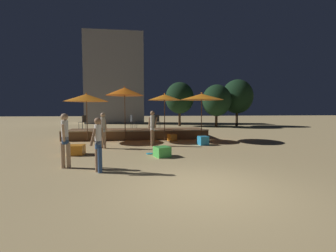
{
  "coord_description": "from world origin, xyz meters",
  "views": [
    {
      "loc": [
        -1.44,
        -5.24,
        1.92
      ],
      "look_at": [
        0.0,
        6.65,
        1.03
      ],
      "focal_mm": 24.0,
      "sensor_mm": 36.0,
      "label": 1
    }
  ],
  "objects": [
    {
      "name": "patio_umbrella_2",
      "position": [
        2.24,
        8.11,
        2.68
      ],
      "size": [
        2.6,
        2.6,
        2.95
      ],
      "color": "brown",
      "rests_on": "ground"
    },
    {
      "name": "background_tree_1",
      "position": [
        2.97,
        20.15,
        3.21
      ],
      "size": [
        3.25,
        3.25,
        5.01
      ],
      "color": "#3D2B1C",
      "rests_on": "ground"
    },
    {
      "name": "background_tree_0",
      "position": [
        6.64,
        18.1,
        2.87
      ],
      "size": [
        3.07,
        3.07,
        4.57
      ],
      "color": "#3D2B1C",
      "rests_on": "ground"
    },
    {
      "name": "ground_plane",
      "position": [
        0.0,
        0.0,
        0.0
      ],
      "size": [
        120.0,
        120.0,
        0.0
      ],
      "primitive_type": "plane",
      "color": "tan"
    },
    {
      "name": "cube_seat_2",
      "position": [
        -4.16,
        4.56,
        0.21
      ],
      "size": [
        0.63,
        0.63,
        0.41
      ],
      "rotation": [
        0.0,
        0.0,
        0.01
      ],
      "color": "orange",
      "rests_on": "ground"
    },
    {
      "name": "bistro_chair_0",
      "position": [
        -2.01,
        10.24,
        1.19
      ],
      "size": [
        0.46,
        0.46,
        0.9
      ],
      "rotation": [
        0.0,
        0.0,
        2.03
      ],
      "color": "#2D3338",
      "rests_on": "wooden_deck"
    },
    {
      "name": "person_3",
      "position": [
        -3.28,
        6.0,
        0.96
      ],
      "size": [
        0.34,
        0.46,
        1.76
      ],
      "rotation": [
        0.0,
        0.0,
        2.56
      ],
      "color": "tan",
      "rests_on": "ground"
    },
    {
      "name": "cube_seat_3",
      "position": [
        0.45,
        8.26,
        0.21
      ],
      "size": [
        0.57,
        0.57,
        0.41
      ],
      "rotation": [
        0.0,
        0.0,
        0.35
      ],
      "color": "orange",
      "rests_on": "ground"
    },
    {
      "name": "patio_umbrella_1",
      "position": [
        -0.01,
        8.31,
        2.64
      ],
      "size": [
        2.03,
        2.03,
        2.9
      ],
      "color": "brown",
      "rests_on": "ground"
    },
    {
      "name": "frisbee_disc",
      "position": [
        -1.09,
        4.34,
        0.02
      ],
      "size": [
        0.27,
        0.27,
        0.03
      ],
      "color": "#33B2D8",
      "rests_on": "ground"
    },
    {
      "name": "patio_umbrella_0",
      "position": [
        -4.61,
        8.52,
        2.6
      ],
      "size": [
        2.55,
        2.55,
        2.9
      ],
      "color": "brown",
      "rests_on": "ground"
    },
    {
      "name": "bistro_chair_2",
      "position": [
        -0.34,
        10.08,
        1.19
      ],
      "size": [
        0.41,
        0.42,
        0.9
      ],
      "rotation": [
        0.0,
        0.0,
        0.19
      ],
      "color": "#2D3338",
      "rests_on": "wooden_deck"
    },
    {
      "name": "distant_building",
      "position": [
        -4.93,
        27.02,
        6.13
      ],
      "size": [
        7.86,
        3.39,
        12.27
      ],
      "color": "gray",
      "rests_on": "ground"
    },
    {
      "name": "wooden_deck",
      "position": [
        -1.69,
        10.0,
        0.28
      ],
      "size": [
        9.13,
        2.63,
        0.64
      ],
      "color": "brown",
      "rests_on": "ground"
    },
    {
      "name": "patio_umbrella_3",
      "position": [
        -2.4,
        8.66,
        3.0
      ],
      "size": [
        2.29,
        2.29,
        3.32
      ],
      "color": "brown",
      "rests_on": "ground"
    },
    {
      "name": "cube_seat_0",
      "position": [
        -0.6,
        3.74,
        0.2
      ],
      "size": [
        0.74,
        0.74,
        0.41
      ],
      "rotation": [
        0.0,
        0.0,
        0.38
      ],
      "color": "#4CC651",
      "rests_on": "ground"
    },
    {
      "name": "person_0",
      "position": [
        -3.9,
        2.37,
        0.99
      ],
      "size": [
        0.3,
        0.53,
        1.79
      ],
      "rotation": [
        0.0,
        0.0,
        3.2
      ],
      "color": "tan",
      "rests_on": "ground"
    },
    {
      "name": "person_2",
      "position": [
        -0.84,
        6.51,
        1.03
      ],
      "size": [
        0.51,
        0.3,
        1.84
      ],
      "rotation": [
        0.0,
        0.0,
        1.14
      ],
      "color": "#997051",
      "rests_on": "ground"
    },
    {
      "name": "bistro_chair_1",
      "position": [
        -5.16,
        9.88,
        1.19
      ],
      "size": [
        0.47,
        0.46,
        0.9
      ],
      "rotation": [
        0.0,
        0.0,
        4.2
      ],
      "color": "#2D3338",
      "rests_on": "wooden_deck"
    },
    {
      "name": "cube_seat_1",
      "position": [
        1.9,
        6.48,
        0.24
      ],
      "size": [
        0.57,
        0.57,
        0.47
      ],
      "rotation": [
        0.0,
        0.0,
        0.18
      ],
      "color": "#2D9EDB",
      "rests_on": "ground"
    },
    {
      "name": "person_1",
      "position": [
        -2.73,
        1.7,
        0.9
      ],
      "size": [
        0.47,
        0.4,
        1.67
      ],
      "rotation": [
        0.0,
        0.0,
        5.4
      ],
      "color": "#997051",
      "rests_on": "ground"
    },
    {
      "name": "background_tree_2",
      "position": [
        9.54,
        19.46,
        3.38
      ],
      "size": [
        3.52,
        3.52,
        5.32
      ],
      "color": "#3D2B1C",
      "rests_on": "ground"
    }
  ]
}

